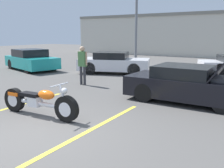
# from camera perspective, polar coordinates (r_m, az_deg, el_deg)

# --- Properties ---
(ground_plane) EXTENTS (80.00, 80.00, 0.00)m
(ground_plane) POSITION_cam_1_polar(r_m,az_deg,el_deg) (6.07, -17.64, -11.09)
(ground_plane) COLOR #514F4C
(parking_stripe_middle) EXTENTS (0.12, 5.29, 0.01)m
(parking_stripe_middle) POSITION_cam_1_polar(r_m,az_deg,el_deg) (5.89, -6.69, -11.28)
(parking_stripe_middle) COLOR yellow
(parking_stripe_middle) RESTS_ON ground
(far_building) EXTENTS (32.00, 4.20, 4.40)m
(far_building) POSITION_cam_1_polar(r_m,az_deg,el_deg) (27.49, 23.25, 10.57)
(far_building) COLOR beige
(far_building) RESTS_ON ground
(motorcycle) EXTENTS (2.65, 0.70, 0.99)m
(motorcycle) POSITION_cam_1_polar(r_m,az_deg,el_deg) (7.26, -16.41, -3.89)
(motorcycle) COLOR black
(motorcycle) RESTS_ON ground
(show_car_hood_open) EXTENTS (4.02, 1.82, 2.00)m
(show_car_hood_open) POSITION_cam_1_polar(r_m,az_deg,el_deg) (8.79, 17.04, -0.04)
(show_car_hood_open) COLOR black
(show_car_hood_open) RESTS_ON ground
(parked_car_mid_left_row) EXTENTS (4.42, 3.08, 1.24)m
(parked_car_mid_left_row) POSITION_cam_1_polar(r_m,az_deg,el_deg) (14.71, 0.39, 4.85)
(parked_car_mid_left_row) COLOR silver
(parked_car_mid_left_row) RESTS_ON ground
(parked_car_left_row) EXTENTS (4.48, 2.95, 1.32)m
(parked_car_left_row) POSITION_cam_1_polar(r_m,az_deg,el_deg) (16.91, -17.98, 5.21)
(parked_car_left_row) COLOR teal
(parked_car_left_row) RESTS_ON ground
(spectator_near_motorcycle) EXTENTS (0.52, 0.23, 1.74)m
(spectator_near_motorcycle) POSITION_cam_1_polar(r_m,az_deg,el_deg) (11.27, -6.76, 5.01)
(spectator_near_motorcycle) COLOR #333338
(spectator_near_motorcycle) RESTS_ON ground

